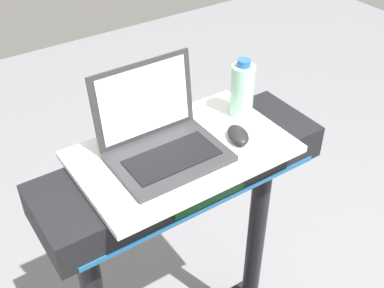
# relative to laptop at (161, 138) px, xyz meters

# --- Properties ---
(desk_board) EXTENTS (0.63, 0.39, 0.02)m
(desk_board) POSITION_rel_laptop_xyz_m (0.06, -0.02, -0.06)
(desk_board) COLOR white
(desk_board) RESTS_ON treadmill_base
(laptop) EXTENTS (0.32, 0.26, 0.25)m
(laptop) POSITION_rel_laptop_xyz_m (0.00, 0.00, 0.00)
(laptop) COLOR #2D2D30
(laptop) RESTS_ON desk_board
(computer_mouse) EXTENTS (0.09, 0.11, 0.03)m
(computer_mouse) POSITION_rel_laptop_xyz_m (0.22, -0.08, -0.03)
(computer_mouse) COLOR black
(computer_mouse) RESTS_ON desk_board
(water_bottle) EXTENTS (0.07, 0.07, 0.19)m
(water_bottle) POSITION_rel_laptop_xyz_m (0.32, 0.03, 0.04)
(water_bottle) COLOR #9EDBB2
(water_bottle) RESTS_ON desk_board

